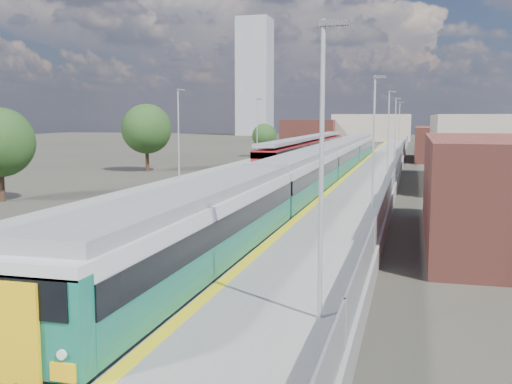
% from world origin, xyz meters
% --- Properties ---
extents(ground, '(320.00, 320.00, 0.00)m').
position_xyz_m(ground, '(0.00, 50.00, 0.00)').
color(ground, '#47443A').
rests_on(ground, ground).
extents(ballast_bed, '(10.50, 155.00, 0.06)m').
position_xyz_m(ballast_bed, '(-2.25, 52.50, 0.03)').
color(ballast_bed, '#565451').
rests_on(ballast_bed, ground).
extents(tracks, '(8.96, 160.00, 0.17)m').
position_xyz_m(tracks, '(-1.65, 54.18, 0.11)').
color(tracks, '#4C3323').
rests_on(tracks, ground).
extents(platform_right, '(4.70, 155.00, 8.52)m').
position_xyz_m(platform_right, '(5.28, 52.49, 0.54)').
color(platform_right, slate).
rests_on(platform_right, ground).
extents(platform_left, '(4.30, 155.00, 8.52)m').
position_xyz_m(platform_left, '(-9.05, 52.49, 0.52)').
color(platform_left, slate).
rests_on(platform_left, ground).
extents(buildings, '(72.00, 185.50, 40.00)m').
position_xyz_m(buildings, '(-18.12, 138.60, 10.70)').
color(buildings, brown).
rests_on(buildings, ground).
extents(green_train, '(2.82, 78.65, 3.11)m').
position_xyz_m(green_train, '(1.50, 36.11, 2.19)').
color(green_train, black).
rests_on(green_train, ground).
extents(red_train, '(2.70, 54.71, 3.40)m').
position_xyz_m(red_train, '(-5.50, 71.79, 2.01)').
color(red_train, black).
rests_on(red_train, ground).
extents(tree_b, '(5.69, 5.69, 7.71)m').
position_xyz_m(tree_b, '(-20.72, 50.31, 4.86)').
color(tree_b, '#382619').
rests_on(tree_b, ground).
extents(tree_c, '(3.84, 3.84, 5.21)m').
position_xyz_m(tree_c, '(-13.88, 78.55, 3.27)').
color(tree_c, '#382619').
rests_on(tree_c, ground).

